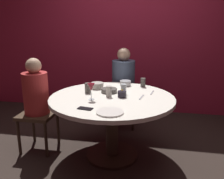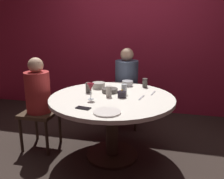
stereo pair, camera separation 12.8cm
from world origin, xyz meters
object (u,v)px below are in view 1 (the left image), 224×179
Objects in this scene: dining_table at (112,109)px; cup_by_right_diner at (124,89)px; bowl_serving_large at (125,83)px; seated_diner_left at (36,95)px; bowl_salad_center at (97,85)px; seated_diner_back at (123,79)px; cup_near_candle at (143,82)px; dinner_plate at (110,112)px; cell_phone at (85,109)px; candle_holder at (122,94)px; bowl_small_white at (109,90)px; cup_center_front at (88,88)px; wine_glass at (91,88)px; cup_by_left_diner at (109,91)px.

cup_by_right_diner reaches higher than dining_table.
bowl_serving_large is at bearing 80.84° from dining_table.
seated_diner_left is at bearing -173.48° from cup_by_right_diner.
seated_diner_back is at bearing 67.54° from bowl_salad_center.
seated_diner_back is 0.52m from cup_near_candle.
cell_phone is (-0.25, 0.06, -0.00)m from dinner_plate.
seated_diner_left is 1.28m from seated_diner_back.
candle_holder is (0.11, 0.00, 0.18)m from dining_table.
bowl_small_white is 0.25m from cup_center_front.
cup_center_front is (-0.61, -0.40, 0.00)m from cup_near_candle.
bowl_salad_center is 0.41m from cup_by_right_diner.
dinner_plate is at bearing -26.78° from seated_diner_left.
bowl_small_white is 1.58× the size of cup_by_right_diner.
bowl_salad_center is (-0.33, -0.20, 0.00)m from bowl_serving_large.
dinner_plate is at bearing -68.36° from bowl_salad_center.
cup_near_candle is at bearing -5.06° from bowl_serving_large.
seated_diner_left is at bearing -169.35° from bowl_small_white.
wine_glass reaches higher than cup_by_left_diner.
seated_diner_back reaches higher than cup_near_candle.
dinner_plate is 0.70m from cup_center_front.
dining_table is 7.78× the size of wine_glass.
seated_diner_back is 10.36× the size of cup_near_candle.
seated_diner_left is 1.10m from dinner_plate.
bowl_small_white reaches higher than cell_phone.
cup_by_left_diner is at bearing -174.35° from candle_holder.
cup_near_candle is 0.96× the size of cup_by_right_diner.
bowl_salad_center is (-0.25, 0.31, 0.18)m from dining_table.
seated_diner_back reaches higher than cell_phone.
bowl_salad_center is at bearing 139.96° from bowl_small_white.
cell_phone is at bearing -100.36° from bowl_small_white.
bowl_salad_center is at bearing -22.46° from seated_diner_back.
cell_phone is 0.61m from bowl_small_white.
seated_diner_back is 4.68× the size of dinner_plate.
cup_by_left_diner reaches higher than candle_holder.
dinner_plate is 2.15× the size of cup_center_front.
cup_center_front is at bearing -104.30° from bowl_salad_center.
bowl_small_white is at bearing -112.67° from bowl_serving_large.
cup_center_front reaches higher than bowl_serving_large.
dinner_plate is at bearing -93.74° from cup_by_right_diner.
dinner_plate is at bearing -90.51° from bowl_serving_large.
cup_near_candle is (0.23, -0.02, 0.02)m from bowl_serving_large.
cell_phone is at bearing -117.47° from cup_near_candle.
bowl_small_white is (0.84, 0.16, 0.05)m from seated_diner_left.
cup_by_left_diner is at bearing 102.41° from dinner_plate.
candle_holder is 0.67× the size of cell_phone.
cell_phone is 1.24× the size of cup_near_candle.
cup_near_candle reaches higher than bowl_small_white.
dinner_plate is 2.13× the size of cup_by_right_diner.
cup_by_left_diner is (0.21, -0.32, 0.02)m from bowl_salad_center.
seated_diner_left is at bearing -152.74° from bowl_serving_large.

